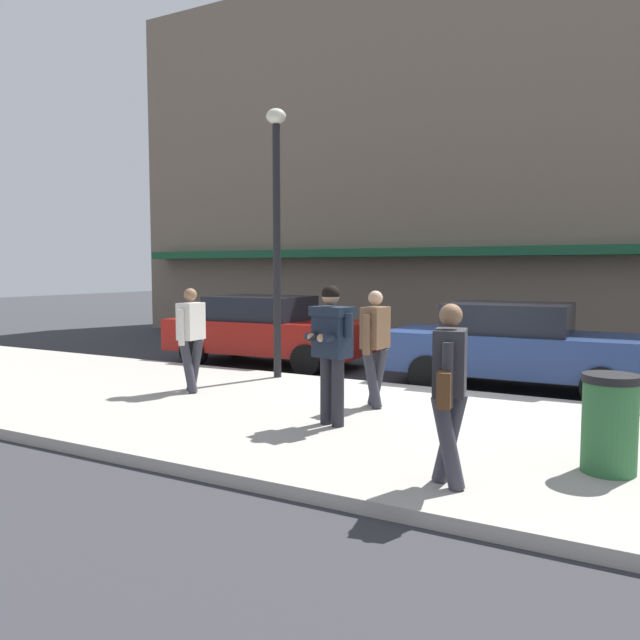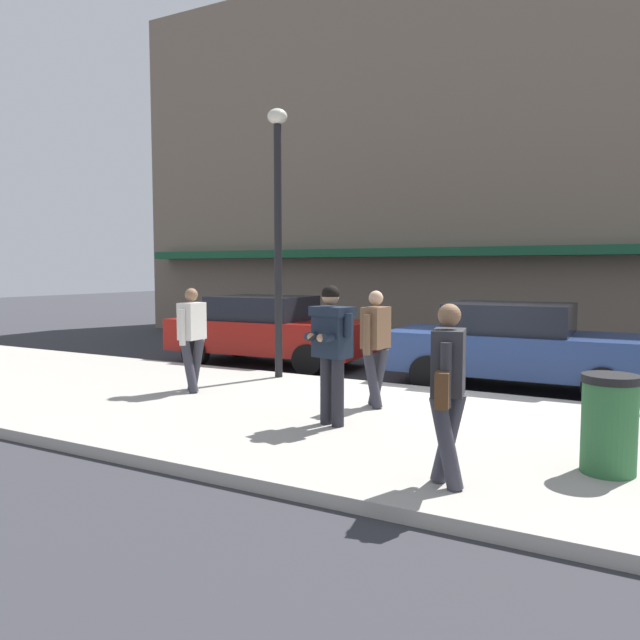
# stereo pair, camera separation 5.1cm
# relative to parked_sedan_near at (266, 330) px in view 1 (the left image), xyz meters

# --- Properties ---
(ground_plane) EXTENTS (80.00, 80.00, 0.00)m
(ground_plane) POSITION_rel_parked_sedan_near_xyz_m (4.49, -1.20, -0.79)
(ground_plane) COLOR #333338
(sidewalk) EXTENTS (32.00, 5.30, 0.14)m
(sidewalk) POSITION_rel_parked_sedan_near_xyz_m (5.49, -4.05, -0.72)
(sidewalk) COLOR #A8A399
(sidewalk) RESTS_ON ground
(curb_paint_line) EXTENTS (28.00, 0.12, 0.01)m
(curb_paint_line) POSITION_rel_parked_sedan_near_xyz_m (5.49, -1.15, -0.79)
(curb_paint_line) COLOR silver
(curb_paint_line) RESTS_ON ground
(storefront_facade) EXTENTS (28.00, 4.70, 10.80)m
(storefront_facade) POSITION_rel_parked_sedan_near_xyz_m (5.49, 7.29, 4.60)
(storefront_facade) COLOR #756656
(storefront_facade) RESTS_ON ground
(parked_sedan_near) EXTENTS (4.59, 2.12, 1.54)m
(parked_sedan_near) POSITION_rel_parked_sedan_near_xyz_m (0.00, 0.00, 0.00)
(parked_sedan_near) COLOR maroon
(parked_sedan_near) RESTS_ON ground
(parked_sedan_mid) EXTENTS (4.56, 2.04, 1.54)m
(parked_sedan_mid) POSITION_rel_parked_sedan_near_xyz_m (5.46, -0.24, 0.00)
(parked_sedan_mid) COLOR navy
(parked_sedan_mid) RESTS_ON ground
(man_texting_on_phone) EXTENTS (0.63, 0.64, 1.81)m
(man_texting_on_phone) POSITION_rel_parked_sedan_near_xyz_m (4.02, -4.52, 0.46)
(man_texting_on_phone) COLOR #23232B
(man_texting_on_phone) RESTS_ON sidewalk
(pedestrian_in_light_coat) EXTENTS (0.35, 0.60, 1.70)m
(pedestrian_in_light_coat) POSITION_rel_parked_sedan_near_xyz_m (1.00, -3.69, 0.32)
(pedestrian_in_light_coat) COLOR #33333D
(pedestrian_in_light_coat) RESTS_ON sidewalk
(pedestrian_with_bag) EXTENTS (0.39, 0.72, 1.70)m
(pedestrian_with_bag) POSITION_rel_parked_sedan_near_xyz_m (6.02, -6.00, 0.32)
(pedestrian_with_bag) COLOR #33333D
(pedestrian_with_bag) RESTS_ON sidewalk
(pedestrian_dark_coat) EXTENTS (0.35, 0.60, 1.70)m
(pedestrian_dark_coat) POSITION_rel_parked_sedan_near_xyz_m (4.07, -3.26, 0.32)
(pedestrian_dark_coat) COLOR #33333D
(pedestrian_dark_coat) RESTS_ON sidewalk
(street_lamp_post) EXTENTS (0.36, 0.36, 4.88)m
(street_lamp_post) POSITION_rel_parked_sedan_near_xyz_m (1.48, -1.85, 2.35)
(street_lamp_post) COLOR black
(street_lamp_post) RESTS_ON sidewalk
(trash_bin) EXTENTS (0.55, 0.55, 0.98)m
(trash_bin) POSITION_rel_parked_sedan_near_xyz_m (7.29, -4.85, -0.16)
(trash_bin) COLOR #2D6638
(trash_bin) RESTS_ON sidewalk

